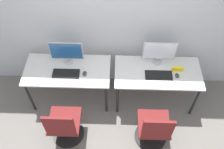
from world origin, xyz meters
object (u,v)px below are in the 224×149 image
Objects in this scene: office_chair_left at (65,126)px; mouse_right at (177,76)px; keyboard_left at (66,74)px; mouse_left at (85,74)px; keyboard_right at (159,75)px; office_chair_right at (154,130)px; monitor_right at (159,52)px; monitor_left at (66,52)px.

mouse_right is at bearing 22.55° from office_chair_left.
mouse_left is at bearing 1.02° from keyboard_left.
office_chair_right reaches higher than keyboard_right.
office_chair_right is (-0.07, -0.67, -0.37)m from keyboard_right.
mouse_left is 0.10× the size of office_chair_left.
monitor_right reaches higher than mouse_left.
mouse_right is (0.26, -0.01, 0.01)m from keyboard_right.
keyboard_left is 4.33× the size of mouse_right.
monitor_right reaches higher than office_chair_left.
office_chair_left reaches higher than mouse_right.
keyboard_left is at bearing -168.37° from monitor_right.
monitor_left reaches higher than mouse_left.
mouse_left reaches higher than keyboard_right.
keyboard_left is 1.34m from keyboard_right.
keyboard_left is at bearing -179.73° from mouse_right.
office_chair_right reaches higher than mouse_right.
keyboard_right is (1.07, 0.01, -0.01)m from mouse_left.
monitor_right is (1.07, 0.27, 0.20)m from mouse_left.
monitor_right is at bearing 90.00° from keyboard_right.
keyboard_left is 1.00× the size of keyboard_right.
keyboard_right is at bearing 83.81° from office_chair_right.
mouse_right is at bearing 0.27° from keyboard_left.
keyboard_left is 0.27m from mouse_left.
mouse_left is at bearing 146.29° from office_chair_right.
mouse_left is 0.19× the size of monitor_right.
monitor_left is 1.23× the size of keyboard_left.
monitor_right is at bearing 14.22° from mouse_left.
office_chair_left is 1.82× the size of monitor_right.
office_chair_right is at bearing -0.48° from office_chair_left.
keyboard_left is 1.60m from mouse_right.
mouse_right is 0.84m from office_chair_right.
office_chair_right is at bearing -96.19° from keyboard_right.
monitor_left reaches higher than office_chair_left.
monitor_right is at bearing 35.03° from office_chair_left.
mouse_left is at bearing 69.03° from office_chair_left.
mouse_left is 1.00× the size of mouse_right.
mouse_right is at bearing 0.12° from mouse_left.
keyboard_right is 0.26m from mouse_right.
office_chair_left is (-0.25, -0.65, -0.38)m from mouse_left.
keyboard_left is 4.33× the size of mouse_left.
office_chair_right is (1.00, -0.66, -0.38)m from mouse_left.
office_chair_left is 1.00× the size of office_chair_right.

